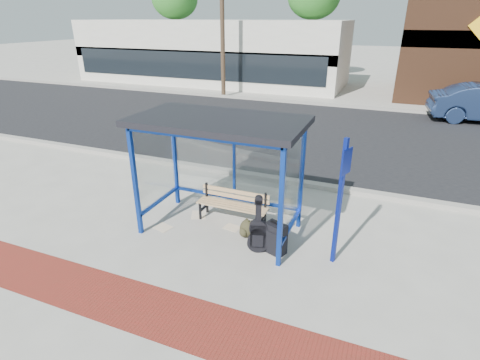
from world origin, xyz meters
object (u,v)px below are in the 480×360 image
at_px(bench, 233,203).
at_px(guitar_bag, 258,233).
at_px(suitcase, 275,239).
at_px(backpack, 246,229).

height_order(bench, guitar_bag, guitar_bag).
relative_size(bench, guitar_bag, 1.41).
height_order(bench, suitcase, bench).
relative_size(bench, suitcase, 2.31).
bearing_deg(bench, backpack, -45.51).
xyz_separation_m(guitar_bag, backpack, (-0.40, 0.41, -0.23)).
height_order(guitar_bag, backpack, guitar_bag).
xyz_separation_m(bench, suitcase, (1.23, -0.86, -0.11)).
distance_m(bench, suitcase, 1.51).
distance_m(guitar_bag, suitcase, 0.35).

